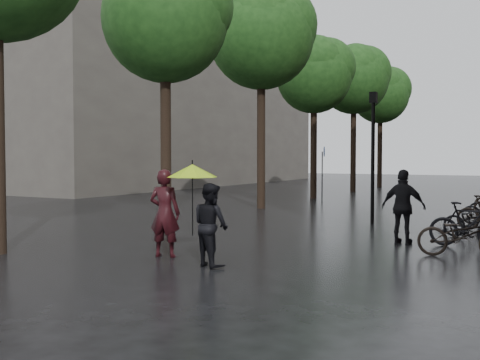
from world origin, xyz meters
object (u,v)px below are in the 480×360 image
Objects in this scene: person_burgundy at (165,213)px; lamp_post at (373,144)px; pedestrian_walking at (403,207)px; person_black at (211,225)px.

lamp_post is (2.12, 7.63, 1.53)m from person_burgundy.
person_black is at bearing 65.64° from pedestrian_walking.
lamp_post is at bearing -71.15° from person_black.
person_black is 0.39× the size of lamp_post.
person_black is (1.33, -0.37, -0.12)m from person_burgundy.
person_burgundy is 1.15× the size of person_black.
pedestrian_walking is 0.44× the size of lamp_post.
pedestrian_walking is at bearing -64.10° from lamp_post.
lamp_post is (-1.73, 3.56, 1.55)m from pedestrian_walking.
person_burgundy is 1.02× the size of pedestrian_walking.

